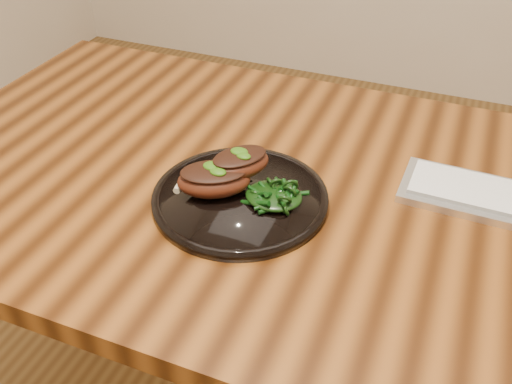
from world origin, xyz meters
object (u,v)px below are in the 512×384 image
desk (336,232)px  plate (240,198)px  greens_heap (274,193)px  lamb_chop_front (213,179)px

desk → plate: plate is taller
desk → plate: bearing=-150.9°
desk → greens_heap: size_ratio=17.37×
plate → greens_heap: greens_heap is taller
desk → greens_heap: greens_heap is taller
lamb_chop_front → greens_heap: 0.10m
plate → greens_heap: bearing=5.2°
desk → plate: 0.19m
lamb_chop_front → greens_heap: size_ratio=1.51×
greens_heap → lamb_chop_front: bearing=-171.0°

